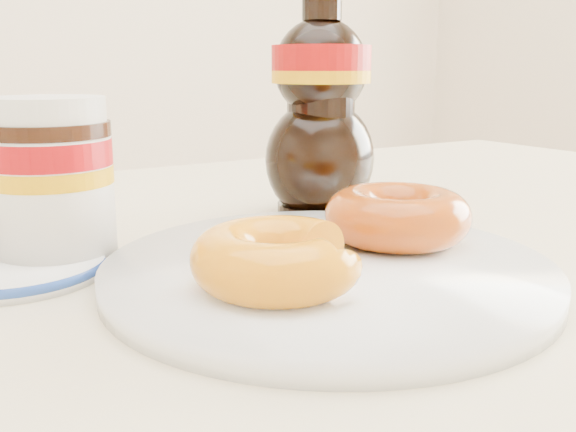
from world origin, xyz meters
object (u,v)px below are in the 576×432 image
dining_table (298,347)px  blue_rim_saucer (16,266)px  donut_whole (397,216)px  donut_bitten (277,258)px  nutella_jar (52,177)px  plate (327,270)px  syrup_bottle (321,101)px

dining_table → blue_rim_saucer: bearing=166.6°
dining_table → donut_whole: (0.05, -0.06, 0.12)m
donut_whole → blue_rim_saucer: size_ratio=0.87×
dining_table → donut_whole: bearing=-52.3°
donut_bitten → nutella_jar: nutella_jar is taller
donut_whole → nutella_jar: 0.25m
dining_table → nutella_jar: size_ratio=11.69×
nutella_jar → blue_rim_saucer: (-0.03, -0.01, -0.06)m
plate → nutella_jar: size_ratio=2.47×
plate → blue_rim_saucer: bearing=144.9°
donut_whole → blue_rim_saucer: 0.27m
blue_rim_saucer → nutella_jar: bearing=16.9°
plate → donut_bitten: bearing=-153.8°
donut_whole → syrup_bottle: bearing=75.5°
dining_table → plate: 0.12m
nutella_jar → donut_whole: bearing=-28.5°
dining_table → nutella_jar: 0.23m
donut_bitten → nutella_jar: size_ratio=0.84×
dining_table → syrup_bottle: size_ratio=6.52×
plate → donut_whole: bearing=11.3°
donut_whole → syrup_bottle: (0.04, 0.16, 0.07)m
donut_bitten → blue_rim_saucer: (-0.12, 0.15, -0.03)m
plate → syrup_bottle: 0.23m
donut_bitten → donut_whole: donut_whole is taller
dining_table → blue_rim_saucer: blue_rim_saucer is taller
dining_table → nutella_jar: bearing=161.5°
plate → syrup_bottle: (0.11, 0.17, 0.10)m
donut_bitten → syrup_bottle: (0.17, 0.20, 0.08)m
syrup_bottle → donut_bitten: bearing=-129.8°
donut_bitten → syrup_bottle: size_ratio=0.47×
donut_whole → nutella_jar: nutella_jar is taller
nutella_jar → dining_table: bearing=-18.5°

